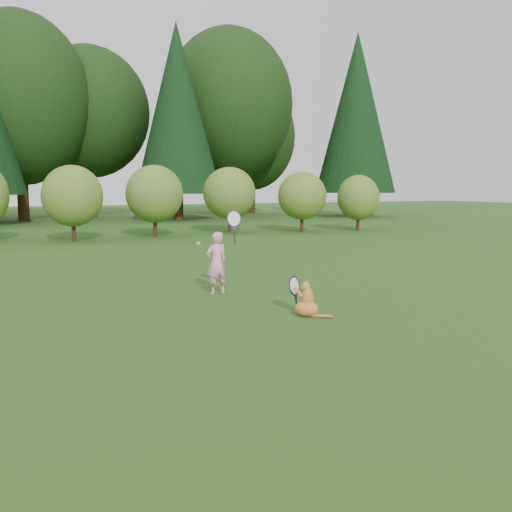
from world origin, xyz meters
name	(u,v)px	position (x,y,z in m)	size (l,w,h in m)	color
ground	(265,305)	(0.00, 0.00, 0.00)	(100.00, 100.00, 0.00)	#254914
shrub_row	(114,200)	(0.00, 13.00, 1.40)	(28.00, 3.00, 2.80)	#536A20
woodland_backdrop	(74,76)	(0.00, 23.00, 7.50)	(48.00, 10.00, 15.00)	black
child	(217,262)	(-0.37, 1.20, 0.59)	(0.65, 0.41, 1.67)	#FF98BF
cat	(306,298)	(0.22, -0.95, 0.27)	(0.52, 0.75, 0.73)	orange
tennis_ball	(199,243)	(-0.52, 1.80, 0.86)	(0.07, 0.07, 0.07)	yellow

